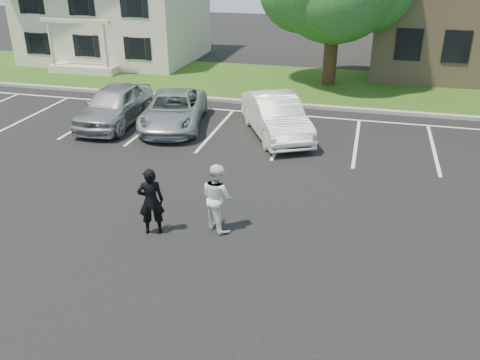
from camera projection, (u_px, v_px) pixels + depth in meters
The scene contains 9 objects.
ground_plane at pixel (230, 240), 12.98m from camera, with size 90.00×90.00×0.00m, color black.
curb at pixel (299, 105), 23.48m from camera, with size 40.00×0.30×0.15m, color gray.
grass_strip at pixel (310, 85), 27.00m from camera, with size 44.00×8.00×0.08m, color #1C460F.
stall_lines at pixel (322, 131), 20.52m from camera, with size 34.00×5.36×0.01m.
man_black_suit at pixel (151, 201), 12.98m from camera, with size 0.66×0.43×1.81m, color black.
man_white_shirt at pixel (217, 197), 13.16m from camera, with size 0.89×0.70×1.84m, color white.
car_silver_west at pixel (115, 105), 20.99m from camera, with size 1.93×4.79×1.63m, color #B1B1B6.
car_silver_minivan at pixel (174, 110), 20.79m from camera, with size 2.30×4.98×1.38m, color #A7A9AE.
car_white_sedan at pixel (276, 116), 19.70m from camera, with size 1.69×4.84×1.60m, color white.
Camera 1 is at (2.99, -10.70, 6.90)m, focal length 38.00 mm.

